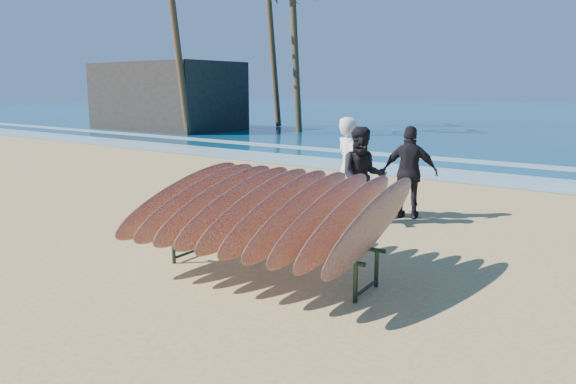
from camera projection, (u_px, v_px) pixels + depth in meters
name	position (u px, v px, depth m)	size (l,w,h in m)	color
ground	(256.00, 262.00, 8.46)	(120.00, 120.00, 0.00)	tan
foam_near	(481.00, 178.00, 16.25)	(160.00, 160.00, 0.00)	white
foam_far	(516.00, 165.00, 18.98)	(160.00, 160.00, 0.00)	white
surfboard_rack	(268.00, 209.00, 7.71)	(3.45, 3.14, 1.54)	black
person_white	(349.00, 168.00, 11.20)	(0.73, 0.48, 2.01)	silver
person_dark_a	(362.00, 177.00, 10.53)	(0.91, 0.71, 1.87)	black
person_dark_b	(410.00, 172.00, 11.14)	(1.08, 0.45, 1.85)	black
building	(167.00, 96.00, 35.12)	(9.21, 5.12, 4.09)	#2D2823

